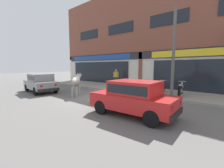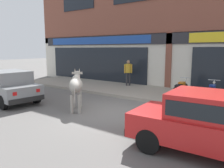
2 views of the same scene
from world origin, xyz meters
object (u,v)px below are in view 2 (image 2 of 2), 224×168
cow (76,85)px  pedestrian (128,70)px  car_0 (210,121)px  motorcycle_1 (212,92)px  motorcycle_0 (181,89)px  car_1 (9,85)px

cow → pedestrian: 5.60m
car_0 → motorcycle_1: 5.25m
motorcycle_0 → motorcycle_1: bearing=-3.2°
car_0 → motorcycle_0: size_ratio=2.03×
car_1 → motorcycle_1: bearing=33.8°
motorcycle_1 → pedestrian: bearing=166.0°
cow → motorcycle_0: bearing=56.9°
motorcycle_0 → motorcycle_1: (1.42, -0.08, 0.00)m
car_1 → motorcycle_0: bearing=39.9°
car_1 → pedestrian: size_ratio=2.33×
pedestrian → motorcycle_1: bearing=-14.0°
cow → motorcycle_1: bearing=45.0°
car_0 → motorcycle_1: bearing=101.0°
motorcycle_0 → pedestrian: pedestrian is taller
cow → car_1: cow is taller
cow → car_0: size_ratio=0.48×
car_1 → motorcycle_1: size_ratio=2.06×
cow → car_0: cow is taller
car_1 → motorcycle_0: (6.23, 5.21, -0.28)m
cow → motorcycle_1: 5.99m
motorcycle_0 → motorcycle_1: same height
car_0 → car_1: same height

